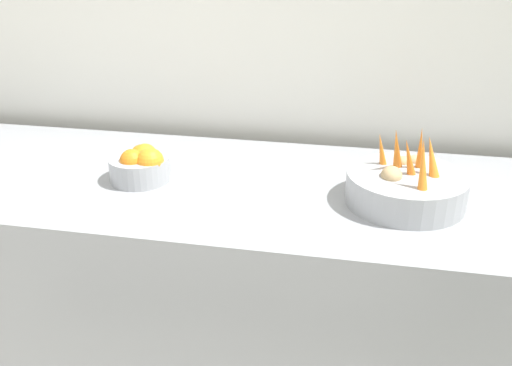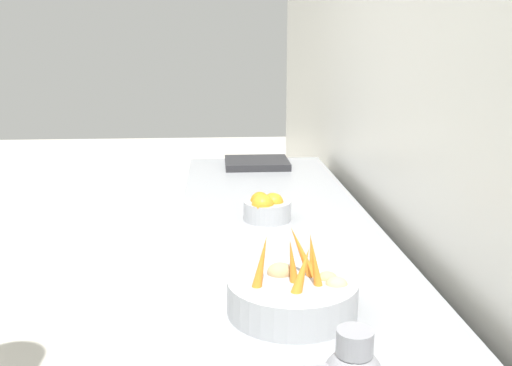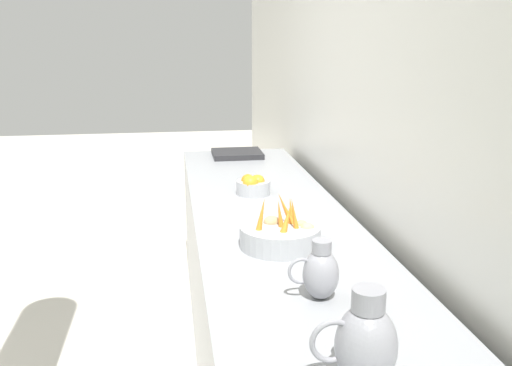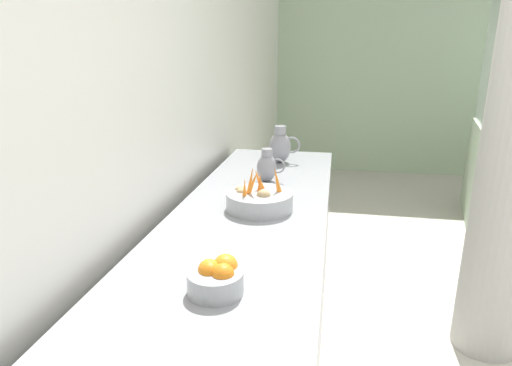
{
  "view_description": "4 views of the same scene",
  "coord_description": "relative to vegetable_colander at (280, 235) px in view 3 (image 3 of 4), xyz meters",
  "views": [
    {
      "loc": [
        -0.03,
        0.37,
        1.56
      ],
      "look_at": [
        -1.35,
        0.11,
        0.94
      ],
      "focal_mm": 38.33,
      "sensor_mm": 36.0,
      "label": 1
    },
    {
      "loc": [
        -1.25,
        1.83,
        1.54
      ],
      "look_at": [
        -1.37,
        0.03,
        1.1
      ],
      "focal_mm": 40.77,
      "sensor_mm": 36.0,
      "label": 2
    },
    {
      "loc": [
        -1.02,
        2.58,
        1.7
      ],
      "look_at": [
        -1.41,
        0.02,
        1.02
      ],
      "focal_mm": 39.45,
      "sensor_mm": 36.0,
      "label": 3
    },
    {
      "loc": [
        -1.09,
        -1.45,
        1.62
      ],
      "look_at": [
        -1.4,
        0.24,
        1.1
      ],
      "focal_mm": 30.45,
      "sensor_mm": 36.0,
      "label": 4
    }
  ],
  "objects": [
    {
      "name": "vegetable_colander",
      "position": [
        0.0,
        0.0,
        0.0
      ],
      "size": [
        0.32,
        0.32,
        0.22
      ],
      "color": "#9EA0A5",
      "rests_on": "prep_counter"
    },
    {
      "name": "metal_pitcher_tall",
      "position": [
        -0.02,
        0.94,
        0.06
      ],
      "size": [
        0.21,
        0.15,
        0.25
      ],
      "color": "gray",
      "rests_on": "prep_counter"
    },
    {
      "name": "counter_sink_basin",
      "position": [
        -0.03,
        -1.74,
        -0.03
      ],
      "size": [
        0.34,
        0.3,
        0.04
      ],
      "primitive_type": "cube",
      "color": "#232326",
      "rests_on": "prep_counter"
    },
    {
      "name": "prep_counter",
      "position": [
        -0.04,
        -0.33,
        -0.49
      ],
      "size": [
        0.74,
        3.26,
        0.88
      ],
      "primitive_type": "cube",
      "color": "gray",
      "rests_on": "ground_plane"
    },
    {
      "name": "tile_wall_left",
      "position": [
        -0.52,
        0.17,
        0.57
      ],
      "size": [
        0.1,
        8.31,
        3.0
      ],
      "primitive_type": "cube",
      "color": "white",
      "rests_on": "ground_plane"
    },
    {
      "name": "metal_pitcher_short",
      "position": [
        -0.04,
        0.47,
        0.04
      ],
      "size": [
        0.17,
        0.12,
        0.2
      ],
      "color": "gray",
      "rests_on": "prep_counter"
    },
    {
      "name": "orange_bowl",
      "position": [
        -0.0,
        -0.77,
        0.0
      ],
      "size": [
        0.18,
        0.18,
        0.11
      ],
      "color": "#9EA0A5",
      "rests_on": "prep_counter"
    }
  ]
}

